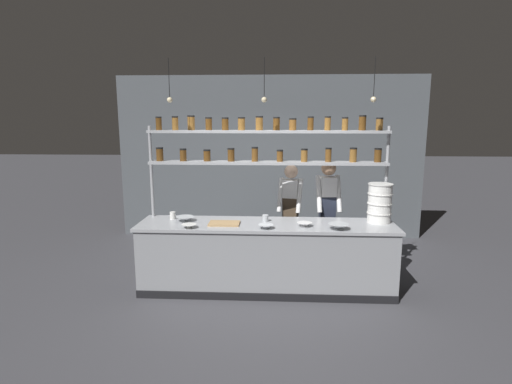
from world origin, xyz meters
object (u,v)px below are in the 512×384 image
Objects in this scene: prep_bowl_center_back at (338,227)px; serving_cup_by_board at (173,216)px; chef_center at (327,209)px; prep_bowl_far_left at (189,226)px; container_stack at (380,203)px; serving_cup_front at (265,218)px; prep_bowl_center_front at (266,227)px; cutting_board at (224,223)px; spice_shelf_unit at (267,149)px; chef_left at (290,210)px; prep_bowl_near_right at (305,225)px; prep_bowl_near_left at (185,219)px.

serving_cup_by_board is at bearing 169.48° from prep_bowl_center_back.
chef_center is 8.96× the size of prep_bowl_far_left.
container_stack is 2.80m from serving_cup_by_board.
serving_cup_front is at bearing 21.91° from prep_bowl_far_left.
serving_cup_by_board is (-1.29, 0.42, 0.02)m from prep_bowl_center_front.
chef_center is 1.08m from serving_cup_front.
cutting_board is 4.45× the size of serving_cup_front.
spice_shelf_unit is 1.48m from prep_bowl_far_left.
serving_cup_front is at bearing -94.01° from spice_shelf_unit.
serving_cup_by_board is (-1.64, -0.65, 0.05)m from chef_left.
chef_center is at bearing 46.88° from prep_bowl_center_front.
prep_bowl_center_front is (-0.89, -0.95, -0.03)m from chef_center.
chef_center is 1.30m from prep_bowl_center_front.
serving_cup_by_board is (-2.80, 0.01, -0.21)m from container_stack.
cutting_board is at bearing 177.05° from prep_bowl_near_right.
prep_bowl_near_left is at bearing -177.74° from container_stack.
chef_left reaches higher than serving_cup_by_board.
prep_bowl_center_front is 1.01× the size of prep_bowl_near_right.
container_stack reaches higher than cutting_board.
prep_bowl_center_back reaches higher than prep_bowl_far_left.
container_stack is (0.62, -0.54, 0.21)m from chef_center.
prep_bowl_center_back is at bearing -10.52° from serving_cup_by_board.
container_stack is 1.07m from prep_bowl_near_right.
prep_bowl_near_left is 2.41× the size of serving_cup_by_board.
cutting_board is 1.53× the size of prep_bowl_center_back.
prep_bowl_near_right is at bearing -24.02° from serving_cup_front.
cutting_board is at bearing -162.02° from serving_cup_front.
chef_center reaches higher than cutting_board.
chef_center is 16.64× the size of serving_cup_by_board.
prep_bowl_near_right is 0.56m from serving_cup_front.
spice_shelf_unit reaches higher than chef_center.
prep_bowl_center_front is at bearing -90.03° from spice_shelf_unit.
prep_bowl_near_left is (-1.10, -0.28, -0.93)m from spice_shelf_unit.
chef_left is at bearing 63.21° from serving_cup_front.
spice_shelf_unit is 1.42m from prep_bowl_center_back.
chef_left reaches higher than prep_bowl_near_right.
prep_bowl_center_front is at bearing 1.36° from prep_bowl_far_left.
prep_bowl_far_left reaches higher than cutting_board.
spice_shelf_unit is 36.48× the size of serving_cup_front.
spice_shelf_unit is 17.46× the size of prep_bowl_far_left.
serving_cup_front is at bearing 159.39° from prep_bowl_center_back.
prep_bowl_center_back is 2.92× the size of serving_cup_front.
prep_bowl_far_left is 0.55m from serving_cup_by_board.
prep_bowl_far_left is at bearing -147.79° from spice_shelf_unit.
serving_cup_front is at bearing -102.82° from chef_left.
spice_shelf_unit is 0.95m from serving_cup_front.
chef_left is 6.14× the size of prep_bowl_center_back.
prep_bowl_center_back is at bearing 1.13° from prep_bowl_far_left.
chef_left is 4.02× the size of cutting_board.
chef_center reaches higher than chef_left.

